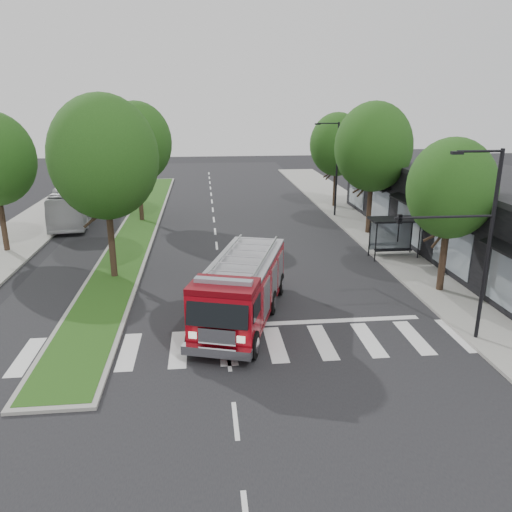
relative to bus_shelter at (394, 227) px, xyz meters
The scene contains 14 objects.
ground 14.00m from the bus_shelter, 143.97° to the right, with size 140.00×140.00×0.00m, color black.
sidewalk_right 3.00m from the bus_shelter, 54.94° to the left, with size 5.00×80.00×0.15m, color gray.
median 19.92m from the bus_shelter, 150.20° to the left, with size 3.00×50.00×0.15m.
storefront_row 6.11m from the bus_shelter, 17.71° to the left, with size 8.00×30.00×5.00m, color black.
bus_shelter is the anchor object (origin of this frame).
tree_right_near 7.06m from the bus_shelter, 87.21° to the right, with size 4.40×4.40×8.05m.
tree_right_mid 7.36m from the bus_shelter, 87.07° to the left, with size 5.60×5.60×9.72m.
tree_right_far 16.30m from the bus_shelter, 88.92° to the left, with size 5.00×5.00×8.73m.
tree_median_near 17.98m from the bus_shelter, behind, with size 5.80×5.80×10.16m.
tree_median_far 21.36m from the bus_shelter, 145.43° to the left, with size 5.60×5.60×9.72m.
streetlight_right_near 12.05m from the bus_shelter, 97.76° to the right, with size 4.08×0.22×8.00m.
streetlight_right_far 12.13m from the bus_shelter, 94.11° to the left, with size 2.11×0.20×8.00m.
fire_engine 13.44m from the bus_shelter, 140.66° to the right, with size 5.23×9.42×3.13m.
city_bus 26.01m from the bus_shelter, 151.07° to the left, with size 2.60×11.12×3.10m, color #ABABAF.
Camera 1 is at (-0.78, -21.54, 9.74)m, focal length 35.00 mm.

